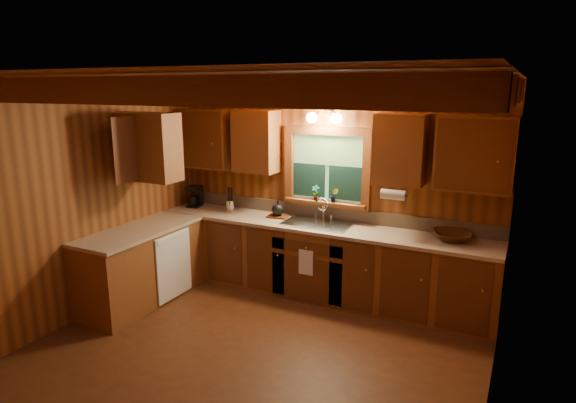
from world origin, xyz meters
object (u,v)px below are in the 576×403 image
at_px(coffee_maker, 195,196).
at_px(wicker_basket, 452,236).
at_px(sink, 318,228).
at_px(cutting_board, 278,216).

height_order(coffee_maker, wicker_basket, coffee_maker).
distance_m(sink, coffee_maker, 1.88).
bearing_deg(coffee_maker, sink, -10.66).
xyz_separation_m(coffee_maker, wicker_basket, (3.42, -0.00, -0.09)).
bearing_deg(sink, coffee_maker, 177.97).
relative_size(sink, coffee_maker, 2.83).
bearing_deg(cutting_board, wicker_basket, -7.05).
distance_m(coffee_maker, cutting_board, 1.30).
distance_m(coffee_maker, wicker_basket, 3.42).
bearing_deg(coffee_maker, wicker_basket, -8.65).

